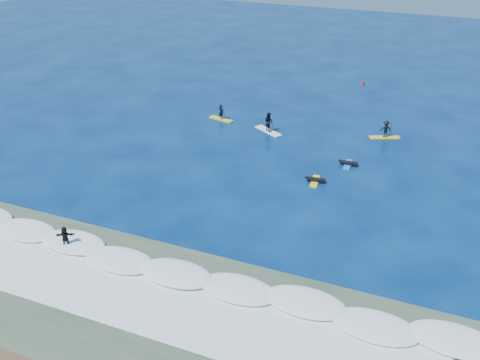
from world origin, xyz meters
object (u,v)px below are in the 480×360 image
at_px(sup_paddler_left, 221,114).
at_px(wave_surfer, 65,237).
at_px(sup_paddler_right, 386,130).
at_px(sup_paddler_center, 269,123).
at_px(prone_paddler_far, 348,164).
at_px(marker_buoy, 363,83).
at_px(prone_paddler_near, 315,180).

bearing_deg(sup_paddler_left, wave_surfer, -76.35).
bearing_deg(sup_paddler_right, sup_paddler_left, 162.16).
xyz_separation_m(sup_paddler_center, prone_paddler_far, (8.87, -4.42, -0.71)).
distance_m(sup_paddler_right, wave_surfer, 31.17).
distance_m(sup_paddler_right, prone_paddler_far, 7.50).
relative_size(sup_paddler_left, marker_buoy, 3.95).
height_order(sup_paddler_right, wave_surfer, sup_paddler_right).
height_order(wave_surfer, marker_buoy, wave_surfer).
bearing_deg(sup_paddler_center, sup_paddler_right, 45.71).
height_order(sup_paddler_center, prone_paddler_near, sup_paddler_center).
bearing_deg(sup_paddler_center, wave_surfer, -72.05).
distance_m(prone_paddler_far, marker_buoy, 22.77).
height_order(sup_paddler_left, wave_surfer, sup_paddler_left).
bearing_deg(prone_paddler_near, sup_paddler_center, 32.90).
height_order(sup_paddler_center, wave_surfer, sup_paddler_center).
distance_m(prone_paddler_near, marker_buoy, 26.63).
distance_m(sup_paddler_right, prone_paddler_near, 11.88).
distance_m(sup_paddler_left, sup_paddler_center, 5.73).
bearing_deg(sup_paddler_right, prone_paddler_far, -129.03).
bearing_deg(marker_buoy, sup_paddler_center, -107.73).
relative_size(wave_surfer, marker_buoy, 2.94).
xyz_separation_m(sup_paddler_left, sup_paddler_right, (16.46, 1.68, 0.20)).
height_order(prone_paddler_far, wave_surfer, wave_surfer).
xyz_separation_m(sup_paddler_right, marker_buoy, (-5.06, 15.35, -0.48)).
distance_m(prone_paddler_near, prone_paddler_far, 4.42).
bearing_deg(prone_paddler_near, prone_paddler_far, -31.04).
bearing_deg(sup_paddler_center, marker_buoy, 103.58).
relative_size(prone_paddler_far, marker_buoy, 3.05).
distance_m(sup_paddler_left, prone_paddler_near, 15.89).
distance_m(sup_paddler_left, prone_paddler_far, 15.51).
bearing_deg(wave_surfer, prone_paddler_near, 22.14).
bearing_deg(sup_paddler_left, sup_paddler_center, 2.51).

